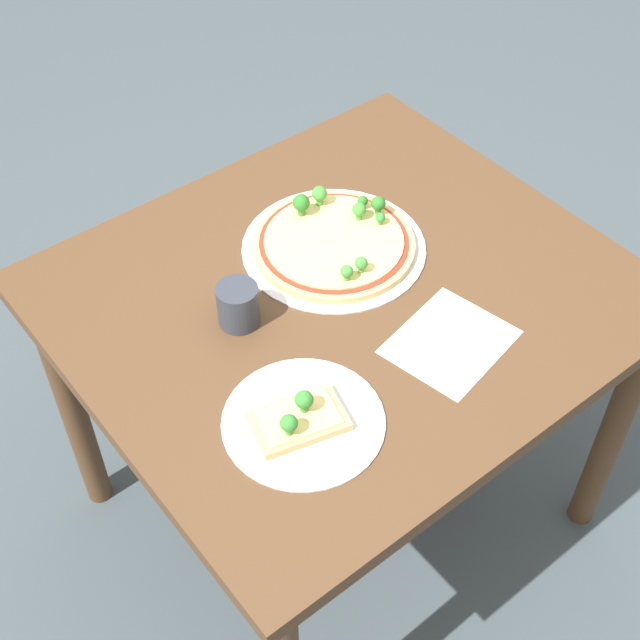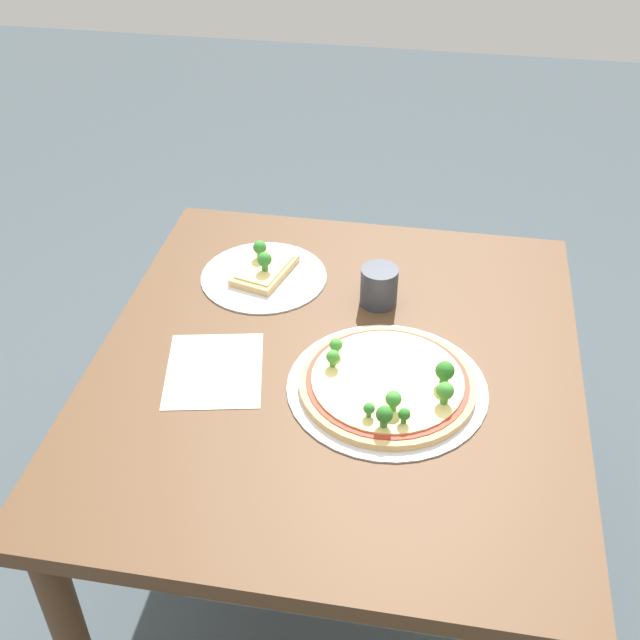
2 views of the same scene
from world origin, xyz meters
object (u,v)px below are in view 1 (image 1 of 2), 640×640
object	(u,v)px
pizza_tray_whole	(334,242)
pizza_tray_slice	(301,420)
drinking_cup	(238,305)
dining_table	(343,328)

from	to	relation	value
pizza_tray_whole	pizza_tray_slice	world-z (taller)	pizza_tray_whole
pizza_tray_whole	drinking_cup	size ratio (longest dim) A/B	4.42
pizza_tray_whole	dining_table	bearing A→B (deg)	-120.65
dining_table	drinking_cup	size ratio (longest dim) A/B	12.38
pizza_tray_whole	drinking_cup	xyz separation A→B (m)	(-0.26, -0.05, 0.03)
dining_table	pizza_tray_slice	size ratio (longest dim) A/B	3.75
pizza_tray_slice	drinking_cup	world-z (taller)	drinking_cup
dining_table	drinking_cup	distance (m)	0.26
pizza_tray_whole	pizza_tray_slice	size ratio (longest dim) A/B	1.34
dining_table	pizza_tray_whole	world-z (taller)	pizza_tray_whole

